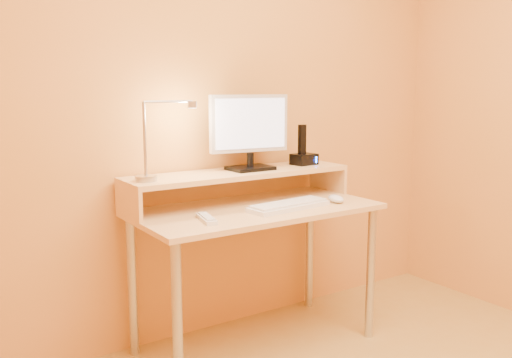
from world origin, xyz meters
TOP-DOWN VIEW (x-y plane):
  - wall_back at (0.00, 1.50)m, footprint 3.00×0.04m
  - desk_leg_fl at (-0.55, 0.93)m, footprint 0.04×0.04m
  - desk_leg_fr at (0.55, 0.93)m, footprint 0.04×0.04m
  - desk_leg_bl at (-0.55, 1.43)m, footprint 0.04×0.04m
  - desk_leg_br at (0.55, 1.43)m, footprint 0.04×0.04m
  - desk_lower at (0.00, 1.18)m, footprint 1.20×0.60m
  - shelf_riser_left at (-0.59, 1.33)m, footprint 0.02×0.30m
  - shelf_riser_right at (0.59, 1.33)m, footprint 0.02×0.30m
  - desk_shelf at (0.00, 1.33)m, footprint 1.20×0.30m
  - monitor_foot at (0.07, 1.33)m, footprint 0.22×0.16m
  - monitor_neck at (0.07, 1.33)m, footprint 0.04×0.04m
  - monitor_panel at (0.07, 1.34)m, footprint 0.43×0.08m
  - monitor_back at (0.07, 1.36)m, footprint 0.38×0.06m
  - monitor_screen at (0.07, 1.32)m, footprint 0.39×0.05m
  - lamp_base at (-0.51, 1.30)m, footprint 0.10×0.10m
  - lamp_post at (-0.51, 1.30)m, footprint 0.01×0.01m
  - lamp_arm at (-0.39, 1.30)m, footprint 0.24×0.01m
  - lamp_head at (-0.27, 1.30)m, footprint 0.04×0.04m
  - lamp_bulb at (-0.27, 1.30)m, footprint 0.03×0.03m
  - phone_dock at (0.42, 1.33)m, footprint 0.14×0.11m
  - phone_handset at (0.40, 1.33)m, footprint 0.04×0.03m
  - phone_led at (0.46, 1.28)m, footprint 0.01×0.00m
  - keyboard at (0.11, 1.06)m, footprint 0.44×0.18m
  - mouse at (0.40, 1.04)m, footprint 0.09×0.13m
  - remote_control at (-0.34, 1.06)m, footprint 0.09×0.19m

SIDE VIEW (x-z plane):
  - desk_leg_fl at x=-0.55m, z-range 0.00..0.69m
  - desk_leg_fr at x=0.55m, z-range 0.00..0.69m
  - desk_leg_bl at x=-0.55m, z-range 0.00..0.69m
  - desk_leg_br at x=0.55m, z-range 0.00..0.69m
  - desk_lower at x=0.00m, z-range 0.70..0.72m
  - remote_control at x=-0.34m, z-range 0.72..0.74m
  - keyboard at x=0.11m, z-range 0.72..0.74m
  - mouse at x=0.40m, z-range 0.72..0.76m
  - shelf_riser_left at x=-0.59m, z-range 0.72..0.85m
  - shelf_riser_right at x=0.59m, z-range 0.72..0.85m
  - desk_shelf at x=0.00m, z-range 0.86..0.88m
  - monitor_foot at x=0.07m, z-range 0.88..0.90m
  - lamp_base at x=-0.51m, z-range 0.88..0.90m
  - phone_dock at x=0.42m, z-range 0.88..0.94m
  - phone_led at x=0.46m, z-range 0.89..0.93m
  - monitor_neck at x=0.07m, z-range 0.90..0.97m
  - phone_handset at x=0.40m, z-range 0.94..1.10m
  - lamp_post at x=-0.51m, z-range 0.91..1.24m
  - monitor_panel at x=0.07m, z-range 0.97..1.26m
  - monitor_back at x=0.07m, z-range 0.99..1.24m
  - monitor_screen at x=0.07m, z-range 0.99..1.24m
  - lamp_bulb at x=-0.27m, z-range 1.20..1.21m
  - lamp_head at x=-0.27m, z-range 1.21..1.24m
  - lamp_arm at x=-0.39m, z-range 1.23..1.24m
  - wall_back at x=0.00m, z-range 0.00..2.50m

